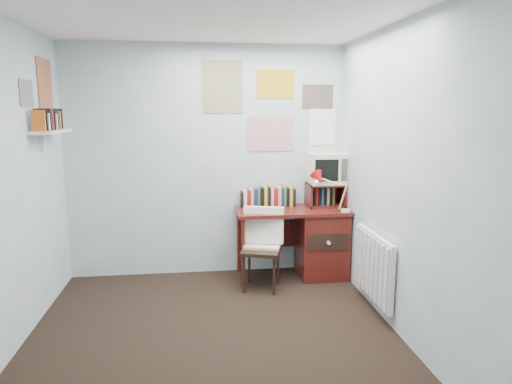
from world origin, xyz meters
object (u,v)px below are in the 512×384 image
tv_riser (325,195)px  crt_tv (327,167)px  desk_chair (261,251)px  wall_shelf (51,131)px  radiator (374,266)px  desk_lamp (346,194)px  desk (316,240)px

tv_riser → crt_tv: 0.31m
desk_chair → wall_shelf: bearing=-160.3°
desk_chair → radiator: (0.94, -0.62, 0.02)m
desk_lamp → radiator: (0.04, -0.71, -0.53)m
desk → tv_riser: (0.12, 0.11, 0.48)m
desk_lamp → radiator: bearing=-81.0°
desk → desk_chair: 0.72m
desk → desk_lamp: size_ratio=3.20×
desk_chair → desk_lamp: bearing=22.9°
tv_riser → radiator: (0.17, -1.04, -0.47)m
desk → wall_shelf: (-2.57, -0.38, 1.21)m
desk_lamp → crt_tv: size_ratio=0.98×
desk → wall_shelf: size_ratio=1.94×
desk_chair → desk_lamp: size_ratio=2.15×
desk_chair → tv_riser: 1.00m
crt_tv → radiator: bearing=-80.6°
desk_lamp → crt_tv: (-0.12, 0.35, 0.24)m
desk → desk_lamp: 0.64m
crt_tv → desk: bearing=-134.4°
desk → crt_tv: crt_tv is taller
desk_chair → desk_lamp: (0.90, 0.09, 0.54)m
tv_riser → wall_shelf: size_ratio=0.65×
desk_chair → wall_shelf: size_ratio=1.30×
desk → desk_chair: (-0.65, -0.30, -0.00)m
radiator → tv_riser: bearing=99.3°
desk → crt_tv: (0.13, 0.13, 0.79)m
desk_chair → tv_riser: size_ratio=2.01×
crt_tv → wall_shelf: bearing=-168.2°
desk → desk_lamp: (0.25, -0.22, 0.54)m
desk → tv_riser: 0.51m
desk_chair → crt_tv: bearing=46.5°
desk_lamp → wall_shelf: (-2.82, -0.16, 0.67)m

